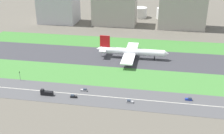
% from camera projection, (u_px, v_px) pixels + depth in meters
% --- Properties ---
extents(ground_plane, '(800.00, 800.00, 0.00)m').
position_uv_depth(ground_plane, '(111.00, 57.00, 255.69)').
color(ground_plane, '#5B564C').
extents(runway, '(280.00, 46.00, 0.10)m').
position_uv_depth(runway, '(111.00, 57.00, 255.67)').
color(runway, '#38383D').
rests_on(runway, ground_plane).
extents(grass_median_north, '(280.00, 36.00, 0.10)m').
position_uv_depth(grass_median_north, '(118.00, 43.00, 292.72)').
color(grass_median_north, '#3D7A33').
rests_on(grass_median_north, ground_plane).
extents(grass_median_south, '(280.00, 36.00, 0.10)m').
position_uv_depth(grass_median_south, '(101.00, 76.00, 218.61)').
color(grass_median_south, '#427F38').
rests_on(grass_median_south, ground_plane).
extents(highway, '(280.00, 28.00, 0.10)m').
position_uv_depth(highway, '(91.00, 95.00, 189.69)').
color(highway, '#4C4C4F').
rests_on(highway, ground_plane).
extents(highway_centerline, '(266.00, 0.50, 0.01)m').
position_uv_depth(highway_centerline, '(91.00, 95.00, 189.66)').
color(highway_centerline, silver).
rests_on(highway_centerline, highway).
extents(airliner, '(65.00, 56.00, 19.70)m').
position_uv_depth(airliner, '(131.00, 52.00, 250.24)').
color(airliner, white).
rests_on(airliner, runway).
extents(car_0, '(4.40, 1.80, 2.00)m').
position_uv_depth(car_0, '(130.00, 101.00, 180.39)').
color(car_0, '#99999E').
rests_on(car_0, highway).
extents(car_4, '(4.40, 1.80, 2.00)m').
position_uv_depth(car_4, '(189.00, 99.00, 183.26)').
color(car_4, navy).
rests_on(car_4, highway).
extents(car_1, '(4.40, 1.80, 2.00)m').
position_uv_depth(car_1, '(73.00, 96.00, 186.56)').
color(car_1, black).
rests_on(car_1, highway).
extents(car_3, '(4.40, 1.80, 2.00)m').
position_uv_depth(car_3, '(84.00, 90.00, 194.84)').
color(car_3, '#99999E').
rests_on(car_3, highway).
extents(truck_0, '(8.40, 2.50, 4.00)m').
position_uv_depth(truck_0, '(47.00, 93.00, 189.34)').
color(truck_0, black).
rests_on(truck_0, highway).
extents(traffic_light, '(0.36, 0.50, 7.20)m').
position_uv_depth(traffic_light, '(20.00, 75.00, 209.20)').
color(traffic_light, '#4C4C51').
rests_on(traffic_light, highway).
extents(terminal_building, '(47.70, 36.40, 48.32)m').
position_uv_depth(terminal_building, '(58.00, 4.00, 363.94)').
color(terminal_building, '#B2B2B7').
rests_on(terminal_building, ground_plane).
extents(hangar_building, '(53.69, 30.60, 45.29)m').
position_uv_depth(hangar_building, '(115.00, 7.00, 352.40)').
color(hangar_building, '#9E998E').
rests_on(hangar_building, ground_plane).
extents(office_tower, '(54.91, 32.97, 55.29)m').
position_uv_depth(office_tower, '(182.00, 5.00, 336.90)').
color(office_tower, '#9E998E').
rests_on(office_tower, ground_plane).
extents(fuel_tank_west, '(20.53, 20.53, 13.98)m').
position_uv_depth(fuel_tank_west, '(139.00, 12.00, 394.71)').
color(fuel_tank_west, silver).
rests_on(fuel_tank_west, ground_plane).
extents(fuel_tank_centre, '(19.85, 19.85, 14.40)m').
position_uv_depth(fuel_tank_centre, '(164.00, 13.00, 389.11)').
color(fuel_tank_centre, silver).
rests_on(fuel_tank_centre, ground_plane).
extents(fuel_tank_east, '(23.21, 23.21, 15.69)m').
position_uv_depth(fuel_tank_east, '(185.00, 14.00, 384.12)').
color(fuel_tank_east, silver).
rests_on(fuel_tank_east, ground_plane).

